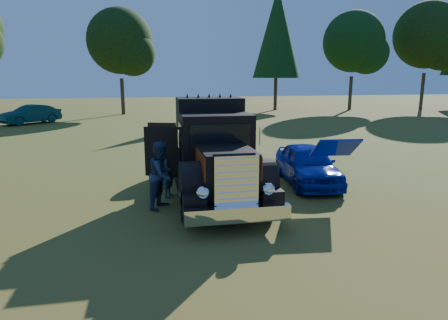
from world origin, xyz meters
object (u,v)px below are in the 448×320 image
Objects in this scene: diamond_t_truck at (214,156)px; spectator_near at (168,173)px; distant_teal_car at (31,114)px; spectator_far at (162,175)px; hotrod_coupe at (308,164)px.

spectator_near is at bearing 174.55° from diamond_t_truck.
diamond_t_truck reaches higher than distant_teal_car.
diamond_t_truck is at bearing -15.96° from distant_teal_car.
spectator_far is at bearing -173.68° from spectator_near.
diamond_t_truck is 1.67× the size of hotrod_coupe.
distant_teal_car is (-14.28, 20.66, 0.04)m from hotrod_coupe.
distant_teal_car is at bearing 124.66° from hotrod_coupe.
spectator_near is 0.35× the size of distant_teal_car.
spectator_far reaches higher than spectator_near.
diamond_t_truck is at bearing -32.70° from spectator_far.
hotrod_coupe is 0.97× the size of distant_teal_car.
distant_teal_car is (-9.22, 22.33, -0.23)m from spectator_far.
diamond_t_truck is 3.59m from hotrod_coupe.
distant_teal_car is (-9.45, 21.37, -0.05)m from spectator_near.
distant_teal_car is at bearing 52.55° from spectator_far.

